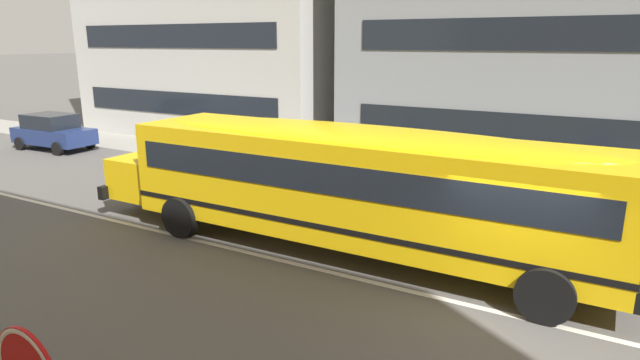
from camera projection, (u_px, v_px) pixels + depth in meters
The scene contains 5 objects.
ground_plane at pixel (506, 314), 9.83m from camera, with size 400.00×400.00×0.00m, color #54514F.
sidewalk_far at pixel (560, 200), 16.90m from camera, with size 120.00×3.00×0.01m, color gray.
lane_centreline at pixel (506, 314), 9.83m from camera, with size 110.00×0.16×0.01m, color silver.
school_bus at pixel (347, 178), 12.43m from camera, with size 13.45×3.17×3.01m.
parked_car_dark_blue_by_lamppost at pixel (53, 131), 24.59m from camera, with size 3.97×2.01×1.64m.
Camera 1 is at (1.42, -9.42, 4.89)m, focal length 29.88 mm.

